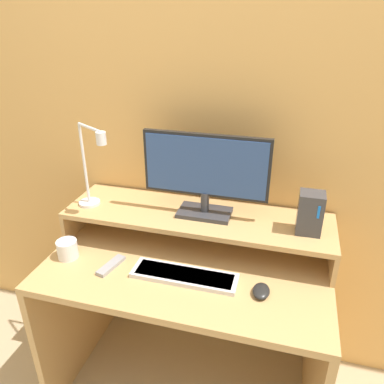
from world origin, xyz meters
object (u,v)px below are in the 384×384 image
(keyboard, at_px, (184,275))
(mouse, at_px, (261,291))
(router_dock, at_px, (310,213))
(monitor, at_px, (205,172))
(mug, at_px, (67,249))
(desk_lamp, at_px, (92,171))
(remote_control, at_px, (111,266))

(keyboard, distance_m, mouse, 0.30)
(router_dock, height_order, keyboard, router_dock)
(keyboard, bearing_deg, monitor, 86.31)
(router_dock, relative_size, mug, 2.00)
(mouse, bearing_deg, monitor, 135.75)
(desk_lamp, xyz_separation_m, mug, (-0.05, -0.18, -0.29))
(desk_lamp, bearing_deg, monitor, 8.85)
(mouse, bearing_deg, desk_lamp, 165.29)
(mouse, relative_size, remote_control, 0.62)
(router_dock, height_order, remote_control, router_dock)
(desk_lamp, relative_size, router_dock, 2.23)
(monitor, height_order, keyboard, monitor)
(monitor, bearing_deg, keyboard, -93.69)
(mug, bearing_deg, router_dock, 13.58)
(router_dock, bearing_deg, desk_lamp, -177.13)
(desk_lamp, xyz_separation_m, mouse, (0.76, -0.20, -0.31))
(monitor, relative_size, router_dock, 3.09)
(router_dock, height_order, mouse, router_dock)
(router_dock, xyz_separation_m, mouse, (-0.15, -0.24, -0.22))
(keyboard, xyz_separation_m, mouse, (0.30, -0.02, 0.00))
(monitor, distance_m, remote_control, 0.54)
(desk_lamp, bearing_deg, router_dock, 2.87)
(router_dock, bearing_deg, mug, -166.42)
(desk_lamp, bearing_deg, mouse, -14.71)
(router_dock, xyz_separation_m, mug, (-0.95, -0.23, -0.19))
(keyboard, bearing_deg, desk_lamp, 158.26)
(remote_control, bearing_deg, keyboard, 3.02)
(monitor, xyz_separation_m, remote_control, (-0.32, -0.27, -0.33))
(mug, bearing_deg, desk_lamp, 75.61)
(monitor, relative_size, keyboard, 1.27)
(monitor, bearing_deg, mouse, -44.25)
(desk_lamp, height_order, remote_control, desk_lamp)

